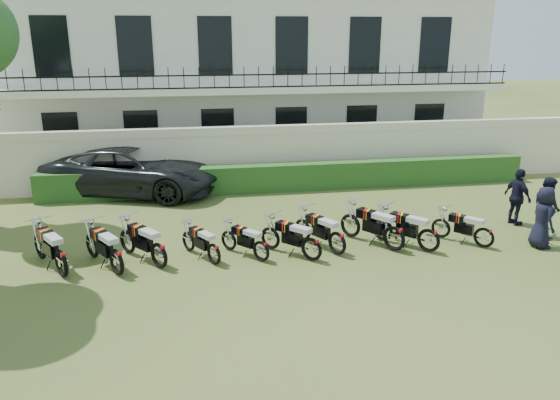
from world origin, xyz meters
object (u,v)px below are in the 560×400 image
(officer_4, at_px, (547,207))
(motorcycle_7, at_px, (394,232))
(motorcycle_3, at_px, (214,249))
(officer_3, at_px, (543,217))
(motorcycle_2, at_px, (159,249))
(suv, at_px, (133,170))
(motorcycle_9, at_px, (485,233))
(motorcycle_4, at_px, (261,246))
(motorcycle_1, at_px, (116,256))
(motorcycle_5, at_px, (312,244))
(motorcycle_6, at_px, (337,238))
(motorcycle_8, at_px, (429,235))
(motorcycle_0, at_px, (61,257))
(officer_5, at_px, (518,197))

(officer_4, bearing_deg, motorcycle_7, 102.58)
(motorcycle_3, relative_size, officer_3, 0.89)
(officer_4, bearing_deg, motorcycle_2, 100.37)
(suv, bearing_deg, motorcycle_9, -107.51)
(motorcycle_3, relative_size, officer_4, 0.86)
(motorcycle_4, relative_size, officer_4, 0.78)
(motorcycle_1, xyz_separation_m, officer_3, (11.16, -0.02, 0.33))
(motorcycle_4, xyz_separation_m, officer_4, (8.26, 0.48, 0.44))
(motorcycle_5, height_order, officer_3, officer_3)
(motorcycle_2, distance_m, motorcycle_9, 8.61)
(motorcycle_3, xyz_separation_m, motorcycle_7, (4.78, 0.09, 0.10))
(suv, bearing_deg, motorcycle_6, -121.79)
(motorcycle_1, height_order, motorcycle_5, motorcycle_1)
(motorcycle_3, distance_m, motorcycle_8, 5.66)
(motorcycle_4, distance_m, officer_3, 7.65)
(motorcycle_0, bearing_deg, suv, 49.53)
(motorcycle_9, bearing_deg, motorcycle_5, 138.63)
(motorcycle_0, relative_size, motorcycle_6, 1.08)
(motorcycle_6, height_order, officer_4, officer_4)
(motorcycle_2, height_order, officer_5, officer_5)
(motorcycle_0, bearing_deg, motorcycle_7, -30.14)
(motorcycle_6, bearing_deg, motorcycle_8, -35.87)
(motorcycle_0, relative_size, officer_4, 1.07)
(motorcycle_2, relative_size, officer_5, 0.97)
(motorcycle_3, height_order, motorcycle_4, motorcycle_3)
(officer_5, bearing_deg, motorcycle_9, 119.49)
(motorcycle_3, height_order, officer_3, officer_3)
(motorcycle_8, xyz_separation_m, motorcycle_9, (1.61, 0.04, -0.06))
(motorcycle_0, distance_m, motorcycle_5, 6.08)
(officer_3, bearing_deg, motorcycle_2, 93.68)
(suv, bearing_deg, motorcycle_4, -133.57)
(officer_4, bearing_deg, motorcycle_5, 103.33)
(motorcycle_7, xyz_separation_m, motorcycle_8, (0.87, -0.24, -0.03))
(motorcycle_8, relative_size, motorcycle_9, 1.15)
(motorcycle_2, bearing_deg, motorcycle_6, -36.65)
(motorcycle_6, relative_size, officer_3, 1.02)
(motorcycle_6, height_order, motorcycle_9, motorcycle_6)
(motorcycle_0, height_order, motorcycle_3, motorcycle_0)
(motorcycle_1, bearing_deg, motorcycle_0, 143.27)
(motorcycle_4, relative_size, motorcycle_6, 0.78)
(motorcycle_7, xyz_separation_m, officer_4, (4.68, 0.39, 0.34))
(motorcycle_7, distance_m, motorcycle_9, 2.49)
(motorcycle_0, xyz_separation_m, officer_3, (12.44, -0.14, 0.31))
(motorcycle_9, bearing_deg, suv, 102.01)
(motorcycle_9, bearing_deg, motorcycle_4, 136.63)
(motorcycle_2, relative_size, officer_3, 0.99)
(motorcycle_7, relative_size, officer_3, 1.05)
(suv, relative_size, officer_3, 3.64)
(motorcycle_6, distance_m, motorcycle_8, 2.45)
(motorcycle_2, relative_size, motorcycle_7, 0.94)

